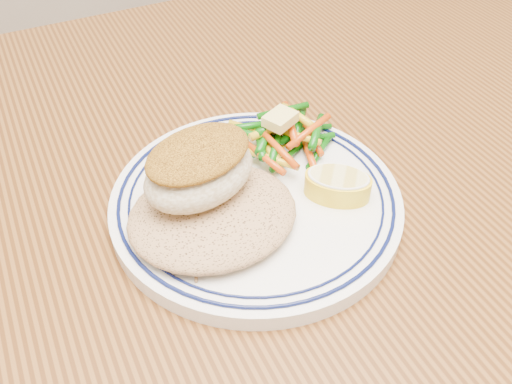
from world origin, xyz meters
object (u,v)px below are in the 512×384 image
object	(u,v)px
lemon_wedge	(338,184)
rice_pilaf	(212,212)
dining_table	(233,305)
plate	(256,201)
vegetable_pile	(282,136)
fish_fillet	(199,168)

from	to	relation	value
lemon_wedge	rice_pilaf	bearing A→B (deg)	172.24
dining_table	plate	xyz separation A→B (m)	(0.03, 0.02, 0.11)
lemon_wedge	dining_table	bearing A→B (deg)	173.63
vegetable_pile	rice_pilaf	bearing A→B (deg)	-146.83
dining_table	vegetable_pile	distance (m)	0.16
rice_pilaf	fish_fillet	bearing A→B (deg)	94.10
dining_table	lemon_wedge	xyz separation A→B (m)	(0.10, -0.01, 0.12)
dining_table	rice_pilaf	size ratio (longest dim) A/B	10.92
dining_table	lemon_wedge	size ratio (longest dim) A/B	20.48
rice_pilaf	vegetable_pile	distance (m)	0.11
rice_pilaf	fish_fillet	size ratio (longest dim) A/B	1.22
plate	vegetable_pile	size ratio (longest dim) A/B	2.39
vegetable_pile	lemon_wedge	world-z (taller)	vegetable_pile
vegetable_pile	lemon_wedge	xyz separation A→B (m)	(0.01, -0.08, -0.00)
rice_pilaf	fish_fillet	world-z (taller)	fish_fillet
dining_table	lemon_wedge	world-z (taller)	lemon_wedge
lemon_wedge	plate	bearing A→B (deg)	155.58
fish_fillet	lemon_wedge	world-z (taller)	fish_fillet
rice_pilaf	fish_fillet	xyz separation A→B (m)	(-0.00, 0.02, 0.03)
fish_fillet	dining_table	bearing A→B (deg)	-60.06
plate	lemon_wedge	bearing A→B (deg)	-24.42
plate	vegetable_pile	xyz separation A→B (m)	(0.05, 0.05, 0.02)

